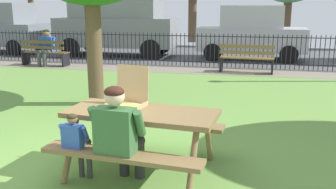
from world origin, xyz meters
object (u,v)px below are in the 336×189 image
Objects in this scene: park_bench_center at (247,59)px; pizza_box_open at (127,99)px; adult_at_table at (119,133)px; person_on_park_bench at (46,46)px; parked_car_right at (252,32)px; picnic_table_foreground at (141,125)px; parked_car_center at (117,23)px; child_at_table at (77,141)px; park_bench_left at (45,53)px.

pizza_box_open is at bearing -101.43° from park_bench_center.
adult_at_table is 9.39m from person_on_park_bench.
parked_car_right is at bearing 87.27° from park_bench_center.
park_bench_center is at bearing 80.36° from adult_at_table.
park_bench_center is (1.21, 7.26, -0.18)m from picnic_table_foreground.
pizza_box_open reaches higher than person_on_park_bench.
parked_car_center is at bearing 180.00° from parked_car_right.
pizza_box_open is 0.63× the size of child_at_table.
parked_car_center reaches higher than adult_at_table.
park_bench_left is 0.25m from person_on_park_bench.
picnic_table_foreground is 10.31m from parked_car_right.
picnic_table_foreground is 1.20× the size of park_bench_left.
parked_car_center is at bearing 62.35° from park_bench_left.
pizza_box_open is 0.70m from adult_at_table.
picnic_table_foreground is 2.29× the size of child_at_table.
pizza_box_open is 10.70m from parked_car_center.
parked_car_right is at bearing 79.53° from child_at_table.
parked_car_center reaches higher than picnic_table_foreground.
picnic_table_foreground is at bearing -53.14° from park_bench_left.
adult_at_table is 1.40× the size of child_at_table.
parked_car_center is (-3.27, 10.68, 0.79)m from child_at_table.
pizza_box_open is at bearing -54.03° from person_on_park_bench.
adult_at_table is at bearing -79.84° from pizza_box_open.
pizza_box_open reaches higher than park_bench_left.
adult_at_table reaches higher than picnic_table_foreground.
park_bench_left is at bearing -117.65° from parked_car_center.
child_at_table is 0.21× the size of parked_car_right.
parked_car_center is (-3.90, 10.21, 0.71)m from picnic_table_foreground.
park_bench_left is (-5.22, 7.09, -0.45)m from pizza_box_open.
pizza_box_open is 0.33× the size of park_bench_left.
person_on_park_bench reaches higher than picnic_table_foreground.
parked_car_center reaches higher than person_on_park_bench.
park_bench_center is at bearing 76.66° from child_at_table.
person_on_park_bench is 0.25× the size of parked_car_center.
park_bench_left is at bearing -156.50° from parked_car_right.
parked_car_right reaches higher than person_on_park_bench.
picnic_table_foreground is 10.95m from parked_car_center.
park_bench_left and park_bench_center have the same top height.
park_bench_left is 0.34× the size of parked_car_center.
person_on_park_bench is at bearing 179.84° from park_bench_center.
person_on_park_bench is at bearing 125.97° from pizza_box_open.
park_bench_left is at bearing 126.33° from pizza_box_open.
child_at_table is at bearing -122.16° from pizza_box_open.
parked_car_right is at bearing 82.25° from adult_at_table.
person_on_park_bench is 7.36m from parked_car_right.
parked_car_right is (1.58, 10.05, 0.15)m from pizza_box_open.
park_bench_left is (-4.82, 7.73, -0.10)m from child_at_table.
park_bench_center is 5.96m from parked_car_center.
parked_car_right reaches higher than park_bench_left.
child_at_table is 10.87m from parked_car_right.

